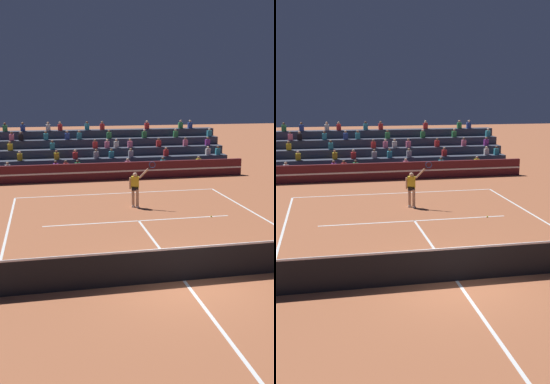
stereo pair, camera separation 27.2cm
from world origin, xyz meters
The scene contains 7 objects.
ground_plane centered at (0.00, 0.00, 0.00)m, with size 120.00×120.00×0.00m, color #AD603D.
court_lines centered at (0.00, 0.00, 0.00)m, with size 11.10×23.90×0.01m.
tennis_net centered at (0.00, 0.00, 0.54)m, with size 12.00×0.10×1.10m.
sponsor_banner_wall centered at (0.00, 15.79, 0.55)m, with size 18.00×0.26×1.10m.
bleacher_stand centered at (0.00, 19.60, 1.02)m, with size 17.57×4.75×3.38m.
tennis_player centered at (0.35, 8.76, 0.98)m, with size 1.27×0.56×2.32m.
tennis_ball centered at (3.30, 6.35, 0.03)m, with size 0.07×0.07×0.07m, color #C6DB33.
Camera 2 is at (-3.67, -11.96, 5.54)m, focal length 42.00 mm.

